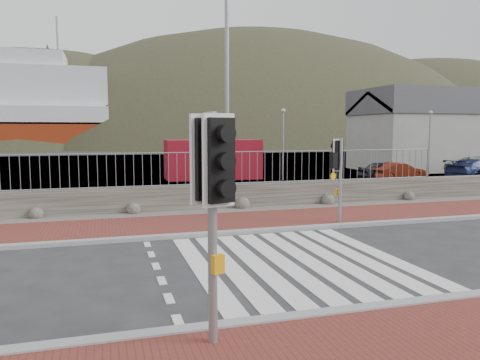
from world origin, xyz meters
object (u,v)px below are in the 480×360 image
object	(u,v)px
traffic_signal_far	(340,162)
car_a	(388,171)
car_c	(478,169)
car_b	(398,172)
streetlight	(230,71)
traffic_signal_near	(212,180)
shipping_container	(213,159)

from	to	relation	value
traffic_signal_far	car_a	size ratio (longest dim) A/B	0.80
car_c	car_a	bearing A→B (deg)	68.83
car_c	traffic_signal_far	bearing A→B (deg)	112.36
car_b	streetlight	bearing A→B (deg)	106.91
car_c	streetlight	bearing A→B (deg)	94.68
car_b	traffic_signal_far	bearing A→B (deg)	129.50
traffic_signal_near	car_c	xyz separation A→B (m)	(19.71, 16.37, -1.63)
traffic_signal_near	car_b	bearing A→B (deg)	30.52
traffic_signal_far	car_c	bearing A→B (deg)	-167.86
car_a	streetlight	bearing A→B (deg)	122.29
traffic_signal_far	car_b	world-z (taller)	traffic_signal_far
shipping_container	car_a	xyz separation A→B (m)	(9.30, -4.10, -0.59)
streetlight	car_a	world-z (taller)	streetlight
traffic_signal_near	streetlight	world-z (taller)	streetlight
shipping_container	car_b	xyz separation A→B (m)	(9.73, -4.46, -0.62)
car_c	traffic_signal_near	bearing A→B (deg)	118.19
car_a	car_b	size ratio (longest dim) A/B	1.02
shipping_container	car_b	bearing A→B (deg)	-22.90
car_a	car_b	xyz separation A→B (m)	(0.43, -0.35, -0.03)
car_b	car_c	world-z (taller)	car_c
car_a	car_b	bearing A→B (deg)	-124.90
streetlight	shipping_container	xyz separation A→B (m)	(1.56, 9.75, -3.97)
streetlight	shipping_container	world-z (taller)	streetlight
streetlight	car_a	xyz separation A→B (m)	(10.86, 5.65, -4.56)
streetlight	car_c	bearing A→B (deg)	-7.21
shipping_container	traffic_signal_far	bearing A→B (deg)	-85.99
car_b	car_a	bearing A→B (deg)	42.07
car_a	car_c	distance (m)	5.51
traffic_signal_far	shipping_container	distance (m)	14.55
traffic_signal_near	car_b	world-z (taller)	traffic_signal_near
traffic_signal_far	car_c	xyz separation A→B (m)	(14.15, 9.49, -1.30)
shipping_container	car_c	world-z (taller)	shipping_container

